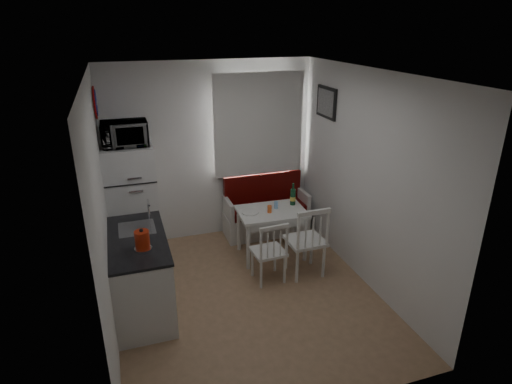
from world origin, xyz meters
TOP-DOWN VIEW (x-y plane):
  - floor at (0.00, 0.00)m, footprint 3.00×3.50m
  - ceiling at (0.00, 0.00)m, footprint 3.00×3.50m
  - wall_back at (0.00, 1.75)m, footprint 3.00×0.02m
  - wall_front at (0.00, -1.75)m, footprint 3.00×0.02m
  - wall_left at (-1.50, 0.00)m, footprint 0.02×3.50m
  - wall_right at (1.50, 0.00)m, footprint 0.02×3.50m
  - window at (0.70, 1.72)m, footprint 1.22×0.06m
  - curtain at (0.70, 1.65)m, footprint 1.35×0.02m
  - kitchen_counter at (-1.20, 0.16)m, footprint 0.62×1.32m
  - wall_sign at (-1.47, 1.45)m, footprint 0.03×0.40m
  - picture_frame at (1.48, 1.10)m, footprint 0.04×0.52m
  - bench at (0.76, 1.51)m, footprint 1.28×0.49m
  - dining_table at (0.61, 0.82)m, footprint 0.94×0.68m
  - chair_left at (0.36, 0.17)m, footprint 0.41×0.39m
  - chair_right at (0.86, 0.15)m, footprint 0.47×0.45m
  - fridge at (-1.18, 1.40)m, footprint 0.64×0.64m
  - microwave at (-1.18, 1.35)m, footprint 0.56×0.38m
  - kettle at (-1.15, -0.15)m, footprint 0.18×0.18m
  - wine_bottle at (0.96, 0.92)m, footprint 0.08×0.08m
  - drinking_glass_orange at (0.56, 0.77)m, footprint 0.06×0.06m
  - drinking_glass_blue at (0.69, 0.87)m, footprint 0.06×0.06m
  - plate at (0.31, 0.84)m, footprint 0.23×0.23m

SIDE VIEW (x-z plane):
  - floor at x=0.00m, z-range -0.01..0.01m
  - bench at x=0.76m, z-range -0.15..0.76m
  - kitchen_counter at x=-1.20m, z-range -0.12..1.04m
  - chair_left at x=0.36m, z-range 0.29..0.74m
  - chair_right at x=0.86m, z-range 0.34..0.86m
  - dining_table at x=0.61m, z-range 0.26..0.95m
  - plate at x=0.31m, z-range 0.68..0.70m
  - drinking_glass_blue at x=0.69m, z-range 0.68..0.78m
  - drinking_glass_orange at x=0.56m, z-range 0.68..0.78m
  - fridge at x=-1.18m, z-range 0.00..1.61m
  - wine_bottle at x=0.96m, z-range 0.68..1.00m
  - kettle at x=-1.15m, z-range 0.90..1.14m
  - wall_back at x=0.00m, z-range 0.00..2.60m
  - wall_front at x=0.00m, z-range 0.00..2.60m
  - wall_left at x=-1.50m, z-range 0.00..2.60m
  - wall_right at x=1.50m, z-range 0.00..2.60m
  - window at x=0.70m, z-range 0.89..2.36m
  - curtain at x=0.70m, z-range 0.93..2.42m
  - microwave at x=-1.18m, z-range 1.61..1.92m
  - picture_frame at x=1.48m, z-range 1.84..2.26m
  - wall_sign at x=-1.47m, z-range 1.95..2.35m
  - ceiling at x=0.00m, z-range 2.59..2.61m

